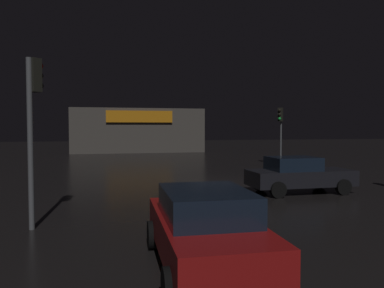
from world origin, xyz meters
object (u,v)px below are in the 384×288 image
at_px(car_near, 299,175).
at_px(traffic_signal_main, 33,110).
at_px(store_building, 136,130).
at_px(traffic_signal_cross_left, 280,122).
at_px(car_far, 205,228).

bearing_deg(car_near, traffic_signal_main, -160.92).
relative_size(store_building, traffic_signal_cross_left, 3.46).
xyz_separation_m(traffic_signal_cross_left, car_near, (-4.34, -10.35, -2.33)).
xyz_separation_m(store_building, car_near, (4.23, -30.01, -1.65)).
xyz_separation_m(store_building, car_far, (-1.84, -37.29, -1.61)).
bearing_deg(traffic_signal_main, car_far, -46.32).
relative_size(car_near, car_far, 1.01).
distance_m(store_building, car_far, 37.37).
bearing_deg(car_far, store_building, 87.18).
bearing_deg(traffic_signal_main, traffic_signal_cross_left, 44.20).
bearing_deg(store_building, car_near, -81.98).
bearing_deg(car_far, traffic_signal_cross_left, 59.46).
bearing_deg(car_near, traffic_signal_cross_left, 67.26).
bearing_deg(car_far, traffic_signal_main, 133.68).
bearing_deg(car_near, car_far, -129.78).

